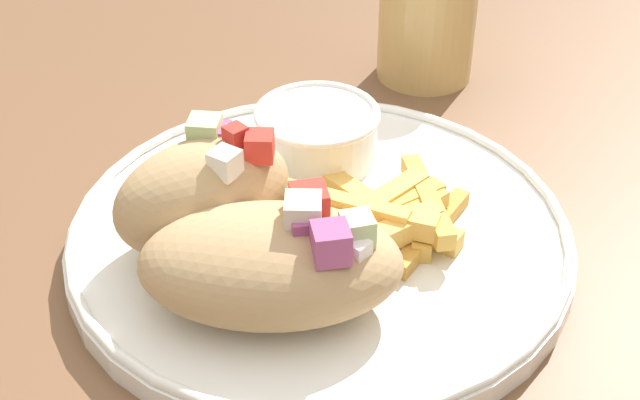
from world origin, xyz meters
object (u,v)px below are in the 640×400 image
at_px(pita_sandwich_near, 273,263).
at_px(fries_pile, 386,220).
at_px(plate, 320,234).
at_px(sauce_ramekin, 317,131).
at_px(water_glass, 428,14).
at_px(pita_sandwich_far, 204,193).

relative_size(pita_sandwich_near, fries_pile, 1.35).
height_order(plate, pita_sandwich_near, pita_sandwich_near).
height_order(plate, sauce_ramekin, sauce_ramekin).
relative_size(plate, fries_pile, 2.54).
xyz_separation_m(fries_pile, water_glass, (0.12, 0.18, 0.02)).
distance_m(pita_sandwich_far, sauce_ramekin, 0.10).
bearing_deg(water_glass, sauce_ramekin, -143.60).
bearing_deg(pita_sandwich_far, water_glass, 24.34).
bearing_deg(plate, sauce_ramekin, 68.56).
bearing_deg(sauce_ramekin, pita_sandwich_far, -148.57).
relative_size(fries_pile, sauce_ramekin, 1.44).
bearing_deg(water_glass, plate, -133.58).
relative_size(plate, sauce_ramekin, 3.64).
xyz_separation_m(plate, water_glass, (0.16, 0.16, 0.04)).
xyz_separation_m(plate, sauce_ramekin, (0.03, 0.07, 0.02)).
bearing_deg(pita_sandwich_near, pita_sandwich_far, 127.28).
height_order(pita_sandwich_far, sauce_ramekin, pita_sandwich_far).
bearing_deg(pita_sandwich_near, water_glass, 69.72).
bearing_deg(fries_pile, pita_sandwich_near, -159.94).
distance_m(fries_pile, water_glass, 0.22).
xyz_separation_m(pita_sandwich_far, fries_pile, (0.09, -0.03, -0.02)).
xyz_separation_m(pita_sandwich_near, fries_pile, (0.08, 0.03, -0.02)).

